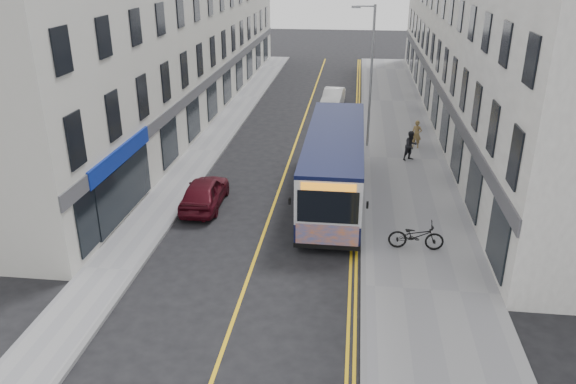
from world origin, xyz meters
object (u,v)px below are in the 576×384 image
(car_white, at_px, (333,98))
(car_maroon, at_px, (205,192))
(pedestrian_far, at_px, (411,146))
(bicycle, at_px, (416,236))
(city_bus, at_px, (334,163))
(streetlamp, at_px, (370,72))
(pedestrian_near, at_px, (417,134))

(car_white, distance_m, car_maroon, 19.36)
(pedestrian_far, xyz_separation_m, car_white, (-4.73, 11.69, -0.27))
(bicycle, distance_m, pedestrian_far, 10.17)
(city_bus, relative_size, bicycle, 5.29)
(streetlamp, bearing_deg, bicycle, -81.81)
(pedestrian_far, xyz_separation_m, car_maroon, (-9.57, -7.05, -0.24))
(car_white, relative_size, car_maroon, 0.99)
(bicycle, bearing_deg, city_bus, 36.02)
(pedestrian_far, relative_size, car_maroon, 0.40)
(pedestrian_near, distance_m, pedestrian_far, 2.25)
(streetlamp, xyz_separation_m, car_maroon, (-7.21, -9.30, -3.69))
(car_white, bearing_deg, pedestrian_far, -62.95)
(city_bus, bearing_deg, car_white, 92.77)
(car_maroon, bearing_deg, pedestrian_far, -144.70)
(pedestrian_near, xyz_separation_m, car_maroon, (-10.06, -9.25, -0.23))
(pedestrian_near, bearing_deg, car_maroon, -120.75)
(city_bus, bearing_deg, car_maroon, -164.59)
(pedestrian_near, bearing_deg, city_bus, -103.07)
(car_maroon, bearing_deg, pedestrian_near, -138.49)
(city_bus, xyz_separation_m, pedestrian_far, (3.90, 5.49, -0.81))
(city_bus, distance_m, pedestrian_far, 6.78)
(city_bus, bearing_deg, streetlamp, 78.76)
(bicycle, relative_size, car_white, 0.52)
(streetlamp, bearing_deg, pedestrian_far, -43.54)
(city_bus, distance_m, car_maroon, 5.97)
(car_maroon, bearing_deg, city_bus, -165.69)
(streetlamp, xyz_separation_m, bicycle, (1.78, -12.40, -3.72))
(bicycle, distance_m, car_white, 22.23)
(streetlamp, height_order, bicycle, streetlamp)
(pedestrian_near, relative_size, car_maroon, 0.40)
(city_bus, height_order, bicycle, city_bus)
(streetlamp, relative_size, pedestrian_near, 5.01)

